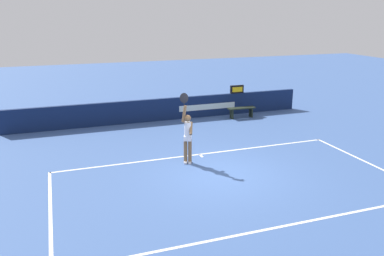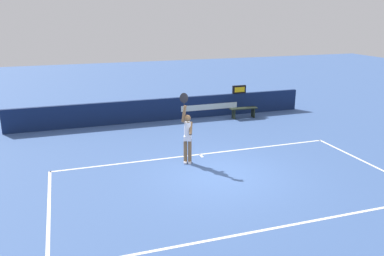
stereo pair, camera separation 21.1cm
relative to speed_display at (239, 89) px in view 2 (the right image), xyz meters
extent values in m
plane|color=#3C5B96|center=(-3.83, -6.94, -1.24)|extent=(60.00, 60.00, 0.00)
cube|color=white|center=(-3.83, -4.97, -1.24)|extent=(10.22, 0.09, 0.00)
cube|color=white|center=(-3.83, -10.30, -1.24)|extent=(10.22, 0.09, 0.00)
cube|color=white|center=(-8.94, -7.64, -1.24)|extent=(0.09, 5.42, 0.00)
cube|color=white|center=(1.28, -7.64, -1.24)|extent=(0.09, 5.42, 0.00)
cube|color=white|center=(-3.83, -5.12, -1.24)|extent=(0.09, 0.30, 0.00)
cube|color=#0F1F46|center=(-3.83, 0.00, -0.72)|extent=(14.09, 0.18, 1.05)
cube|color=silver|center=(-1.59, -0.09, -0.75)|extent=(2.90, 0.01, 0.28)
cube|color=black|center=(0.00, 0.00, 0.00)|extent=(0.69, 0.12, 0.40)
cube|color=yellow|center=(0.00, -0.06, 0.00)|extent=(0.54, 0.01, 0.25)
cylinder|color=brown|center=(-4.43, -5.65, -0.82)|extent=(0.12, 0.12, 0.84)
cylinder|color=brown|center=(-4.57, -5.59, -0.82)|extent=(0.12, 0.12, 0.84)
cube|color=white|center=(-4.44, -5.67, -1.21)|extent=(0.18, 0.26, 0.07)
cube|color=white|center=(-4.58, -5.61, -1.21)|extent=(0.18, 0.26, 0.07)
cylinder|color=white|center=(-4.50, -5.62, -0.10)|extent=(0.22, 0.22, 0.60)
cube|color=white|center=(-4.50, -5.62, -0.36)|extent=(0.31, 0.29, 0.16)
sphere|color=brown|center=(-4.50, -5.62, 0.33)|extent=(0.22, 0.22, 0.22)
cylinder|color=brown|center=(-4.61, -5.58, 0.48)|extent=(0.20, 0.16, 0.57)
cylinder|color=brown|center=(-4.42, -5.72, 0.00)|extent=(0.26, 0.47, 0.37)
ellipsoid|color=black|center=(-4.61, -5.58, 1.01)|extent=(0.27, 0.13, 0.34)
cylinder|color=black|center=(-4.61, -5.58, 0.82)|extent=(0.03, 0.03, 0.18)
sphere|color=#D0E634|center=(-4.52, -5.53, 1.09)|extent=(0.06, 0.06, 0.06)
cube|color=black|center=(-0.12, -0.82, -0.76)|extent=(1.35, 0.38, 0.05)
cube|color=black|center=(-0.63, -0.81, -1.00)|extent=(0.07, 0.32, 0.48)
cube|color=black|center=(0.39, -0.83, -1.00)|extent=(0.07, 0.32, 0.48)
camera|label=1|loc=(-8.55, -17.51, 3.69)|focal=37.01mm
camera|label=2|loc=(-8.35, -17.58, 3.69)|focal=37.01mm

